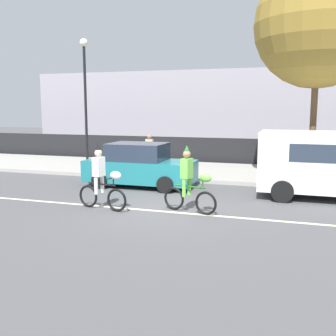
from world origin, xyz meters
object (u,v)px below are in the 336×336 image
(parade_cyclist_lime, at_px, (190,183))
(parked_car_teal, at_px, (140,166))
(pedestrian_onlooker, at_px, (149,151))
(parade_cyclist_zebra, at_px, (102,181))
(street_lamp_post, at_px, (85,85))

(parade_cyclist_lime, distance_m, parked_car_teal, 4.14)
(parade_cyclist_lime, bearing_deg, parked_car_teal, 131.83)
(parked_car_teal, bearing_deg, pedestrian_onlooker, 103.13)
(parade_cyclist_lime, xyz_separation_m, pedestrian_onlooker, (-3.43, 5.95, 0.17))
(parade_cyclist_zebra, distance_m, parade_cyclist_lime, 2.56)
(parade_cyclist_zebra, relative_size, parked_car_teal, 0.47)
(parade_cyclist_lime, relative_size, pedestrian_onlooker, 1.19)
(parade_cyclist_lime, height_order, pedestrian_onlooker, parade_cyclist_lime)
(street_lamp_post, bearing_deg, parade_cyclist_lime, -41.14)
(parked_car_teal, bearing_deg, street_lamp_post, 145.50)
(parade_cyclist_zebra, distance_m, street_lamp_post, 7.80)
(parade_cyclist_zebra, height_order, parade_cyclist_lime, same)
(parked_car_teal, height_order, street_lamp_post, street_lamp_post)
(parade_cyclist_zebra, height_order, parked_car_teal, parade_cyclist_zebra)
(parade_cyclist_lime, distance_m, street_lamp_post, 9.03)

